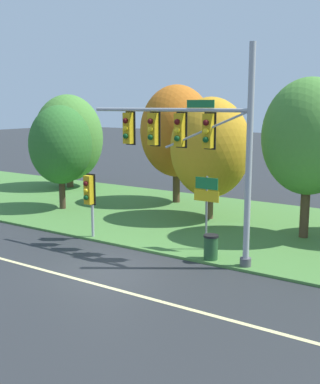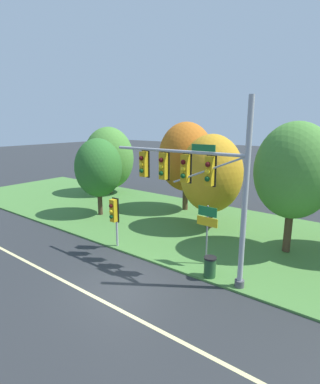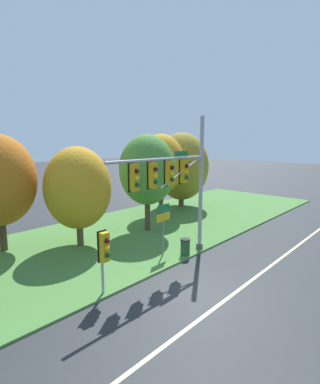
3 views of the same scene
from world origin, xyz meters
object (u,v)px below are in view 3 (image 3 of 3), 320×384
object	(u,v)px
traffic_signal_mast	(176,179)
route_sign_post	(163,220)
tree_furthest_back	(182,167)
tree_right_far	(161,164)
pedestrian_signal_near_kerb	(104,250)
tree_tall_centre	(147,170)
tree_mid_verge	(78,188)
trash_bin	(185,247)

from	to	relation	value
traffic_signal_mast	route_sign_post	distance (m)	2.57
tree_furthest_back	tree_right_far	bearing A→B (deg)	-167.40
pedestrian_signal_near_kerb	route_sign_post	distance (m)	5.12
tree_right_far	tree_furthest_back	distance (m)	3.99
route_sign_post	tree_right_far	xyz separation A→B (m)	(6.51, 6.10, 2.40)
traffic_signal_mast	pedestrian_signal_near_kerb	world-z (taller)	traffic_signal_mast
route_sign_post	tree_right_far	size ratio (longest dim) A/B	0.43
traffic_signal_mast	tree_furthest_back	world-z (taller)	traffic_signal_mast
traffic_signal_mast	tree_tall_centre	world-z (taller)	traffic_signal_mast
traffic_signal_mast	tree_right_far	world-z (taller)	traffic_signal_mast
tree_mid_verge	tree_right_far	xyz separation A→B (m)	(8.85, 1.37, 0.87)
pedestrian_signal_near_kerb	tree_furthest_back	distance (m)	17.49
route_sign_post	tree_mid_verge	bearing A→B (deg)	116.34
tree_furthest_back	tree_tall_centre	bearing A→B (deg)	-158.36
route_sign_post	tree_furthest_back	bearing A→B (deg)	33.87
route_sign_post	tree_tall_centre	bearing A→B (deg)	55.54
trash_bin	tree_tall_centre	bearing A→B (deg)	68.38
tree_tall_centre	traffic_signal_mast	bearing A→B (deg)	-119.51
route_sign_post	tree_furthest_back	world-z (taller)	tree_furthest_back
pedestrian_signal_near_kerb	tree_furthest_back	bearing A→B (deg)	28.08
tree_mid_verge	tree_furthest_back	world-z (taller)	tree_furthest_back
traffic_signal_mast	trash_bin	world-z (taller)	traffic_signal_mast
route_sign_post	trash_bin	distance (m)	1.98
tree_right_far	traffic_signal_mast	bearing A→B (deg)	-132.96
traffic_signal_mast	tree_right_far	xyz separation A→B (m)	(6.60, 7.09, 0.03)
tree_right_far	trash_bin	xyz separation A→B (m)	(-5.77, -7.09, -3.94)
tree_right_far	tree_furthest_back	xyz separation A→B (m)	(3.86, 0.86, -0.53)
pedestrian_signal_near_kerb	tree_tall_centre	world-z (taller)	tree_tall_centre
tree_mid_verge	tree_tall_centre	world-z (taller)	tree_tall_centre
pedestrian_signal_near_kerb	route_sign_post	world-z (taller)	route_sign_post
route_sign_post	trash_bin	size ratio (longest dim) A/B	3.15
pedestrian_signal_near_kerb	tree_mid_verge	size ratio (longest dim) A/B	0.46
traffic_signal_mast	tree_tall_centre	size ratio (longest dim) A/B	1.13
tree_right_far	tree_furthest_back	size ratio (longest dim) A/B	0.97
tree_tall_centre	tree_furthest_back	xyz separation A→B (m)	(7.69, 3.05, -0.44)
traffic_signal_mast	pedestrian_signal_near_kerb	bearing A→B (deg)	-177.28
tree_tall_centre	tree_right_far	size ratio (longest dim) A/B	0.98
route_sign_post	trash_bin	world-z (taller)	route_sign_post
tree_tall_centre	tree_right_far	xyz separation A→B (m)	(3.83, 2.19, 0.10)
pedestrian_signal_near_kerb	tree_tall_centre	distance (m)	9.52
tree_tall_centre	tree_furthest_back	world-z (taller)	tree_furthest_back
pedestrian_signal_near_kerb	tree_tall_centre	bearing A→B (deg)	33.87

